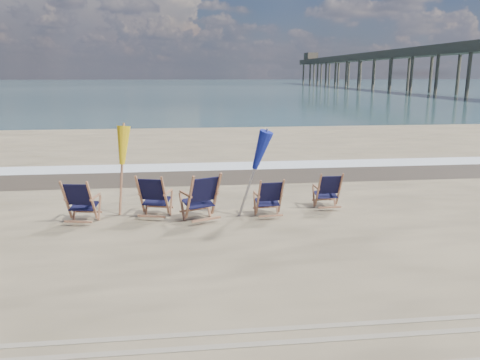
{
  "coord_description": "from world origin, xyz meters",
  "views": [
    {
      "loc": [
        -1.12,
        -7.33,
        3.09
      ],
      "look_at": [
        0.0,
        2.2,
        0.9
      ],
      "focal_mm": 35.0,
      "sensor_mm": 36.0,
      "label": 1
    }
  ],
  "objects_px": {
    "beach_chair_0": "(92,202)",
    "beach_chair_4": "(340,191)",
    "beach_chair_2": "(216,196)",
    "umbrella_yellow": "(120,150)",
    "umbrella_blue": "(251,151)",
    "fishing_pier": "(405,64)",
    "beach_chair_3": "(281,198)",
    "beach_chair_1": "(165,197)"
  },
  "relations": [
    {
      "from": "beach_chair_3",
      "to": "umbrella_blue",
      "type": "height_order",
      "value": "umbrella_blue"
    },
    {
      "from": "umbrella_yellow",
      "to": "fishing_pier",
      "type": "xyz_separation_m",
      "value": [
        40.55,
        70.93,
        3.2
      ]
    },
    {
      "from": "umbrella_yellow",
      "to": "fishing_pier",
      "type": "distance_m",
      "value": 81.77
    },
    {
      "from": "beach_chair_4",
      "to": "fishing_pier",
      "type": "height_order",
      "value": "fishing_pier"
    },
    {
      "from": "beach_chair_1",
      "to": "umbrella_yellow",
      "type": "relative_size",
      "value": 0.51
    },
    {
      "from": "beach_chair_1",
      "to": "umbrella_yellow",
      "type": "xyz_separation_m",
      "value": [
        -0.97,
        0.61,
        0.95
      ]
    },
    {
      "from": "beach_chair_2",
      "to": "beach_chair_1",
      "type": "bearing_deg",
      "value": -32.16
    },
    {
      "from": "beach_chair_2",
      "to": "fishing_pier",
      "type": "xyz_separation_m",
      "value": [
        38.5,
        71.72,
        4.1
      ]
    },
    {
      "from": "beach_chair_2",
      "to": "beach_chair_4",
      "type": "xyz_separation_m",
      "value": [
        2.88,
        0.51,
        -0.1
      ]
    },
    {
      "from": "beach_chair_4",
      "to": "umbrella_blue",
      "type": "relative_size",
      "value": 0.45
    },
    {
      "from": "beach_chair_4",
      "to": "umbrella_blue",
      "type": "xyz_separation_m",
      "value": [
        -2.11,
        -0.34,
        1.02
      ]
    },
    {
      "from": "beach_chair_1",
      "to": "beach_chair_3",
      "type": "height_order",
      "value": "beach_chair_1"
    },
    {
      "from": "fishing_pier",
      "to": "beach_chair_1",
      "type": "bearing_deg",
      "value": -118.96
    },
    {
      "from": "fishing_pier",
      "to": "umbrella_yellow",
      "type": "bearing_deg",
      "value": -119.76
    },
    {
      "from": "beach_chair_2",
      "to": "umbrella_yellow",
      "type": "xyz_separation_m",
      "value": [
        -2.06,
        0.8,
        0.9
      ]
    },
    {
      "from": "beach_chair_1",
      "to": "fishing_pier",
      "type": "distance_m",
      "value": 81.86
    },
    {
      "from": "beach_chair_2",
      "to": "fishing_pier",
      "type": "distance_m",
      "value": 81.51
    },
    {
      "from": "beach_chair_1",
      "to": "beach_chair_4",
      "type": "bearing_deg",
      "value": -159.84
    },
    {
      "from": "beach_chair_1",
      "to": "fishing_pier",
      "type": "relative_size",
      "value": 0.01
    },
    {
      "from": "beach_chair_0",
      "to": "beach_chair_4",
      "type": "height_order",
      "value": "beach_chair_0"
    },
    {
      "from": "beach_chair_3",
      "to": "beach_chair_4",
      "type": "xyz_separation_m",
      "value": [
        1.47,
        0.47,
        -0.0
      ]
    },
    {
      "from": "beach_chair_0",
      "to": "beach_chair_1",
      "type": "bearing_deg",
      "value": -162.88
    },
    {
      "from": "beach_chair_4",
      "to": "fishing_pier",
      "type": "xyz_separation_m",
      "value": [
        35.61,
        71.21,
        4.2
      ]
    },
    {
      "from": "umbrella_yellow",
      "to": "umbrella_blue",
      "type": "bearing_deg",
      "value": -12.38
    },
    {
      "from": "fishing_pier",
      "to": "beach_chair_2",
      "type": "bearing_deg",
      "value": -118.22
    },
    {
      "from": "beach_chair_0",
      "to": "umbrella_blue",
      "type": "xyz_separation_m",
      "value": [
        3.35,
        0.17,
        0.98
      ]
    },
    {
      "from": "beach_chair_4",
      "to": "beach_chair_2",
      "type": "bearing_deg",
      "value": 9.6
    },
    {
      "from": "beach_chair_3",
      "to": "umbrella_yellow",
      "type": "height_order",
      "value": "umbrella_yellow"
    },
    {
      "from": "beach_chair_0",
      "to": "umbrella_yellow",
      "type": "xyz_separation_m",
      "value": [
        0.52,
        0.79,
        0.96
      ]
    },
    {
      "from": "beach_chair_2",
      "to": "umbrella_yellow",
      "type": "height_order",
      "value": "umbrella_yellow"
    },
    {
      "from": "beach_chair_3",
      "to": "fishing_pier",
      "type": "height_order",
      "value": "fishing_pier"
    },
    {
      "from": "fishing_pier",
      "to": "beach_chair_4",
      "type": "bearing_deg",
      "value": -116.57
    },
    {
      "from": "beach_chair_2",
      "to": "beach_chair_3",
      "type": "height_order",
      "value": "beach_chair_2"
    },
    {
      "from": "beach_chair_0",
      "to": "beach_chair_3",
      "type": "bearing_deg",
      "value": -169.3
    },
    {
      "from": "beach_chair_1",
      "to": "beach_chair_4",
      "type": "xyz_separation_m",
      "value": [
        3.97,
        0.33,
        -0.05
      ]
    },
    {
      "from": "beach_chair_2",
      "to": "beach_chair_4",
      "type": "distance_m",
      "value": 2.93
    },
    {
      "from": "umbrella_blue",
      "to": "beach_chair_3",
      "type": "bearing_deg",
      "value": -12.02
    },
    {
      "from": "beach_chair_1",
      "to": "beach_chair_3",
      "type": "xyz_separation_m",
      "value": [
        2.5,
        -0.15,
        -0.05
      ]
    },
    {
      "from": "beach_chair_3",
      "to": "beach_chair_1",
      "type": "bearing_deg",
      "value": -7.86
    },
    {
      "from": "umbrella_blue",
      "to": "beach_chair_4",
      "type": "bearing_deg",
      "value": 9.09
    },
    {
      "from": "beach_chair_0",
      "to": "beach_chair_4",
      "type": "relative_size",
      "value": 1.09
    },
    {
      "from": "beach_chair_3",
      "to": "beach_chair_4",
      "type": "height_order",
      "value": "beach_chair_3"
    }
  ]
}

